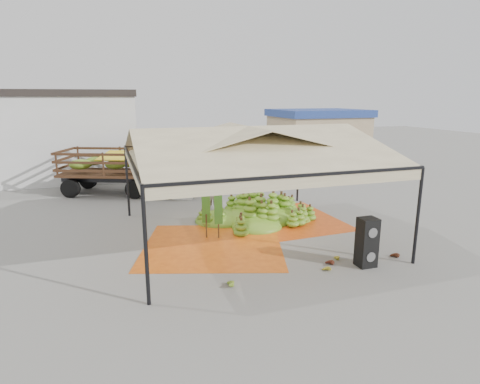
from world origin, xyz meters
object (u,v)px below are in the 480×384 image
object	(u,v)px
speaker_stack	(367,242)
truck_right	(257,157)
truck_left	(135,166)
banana_heap	(258,207)
vendor	(212,194)

from	to	relation	value
speaker_stack	truck_right	distance (m)	14.01
speaker_stack	truck_right	size ratio (longest dim) A/B	0.23
speaker_stack	truck_left	bearing A→B (deg)	116.70
banana_heap	truck_left	size ratio (longest dim) A/B	0.70
banana_heap	truck_left	world-z (taller)	truck_left
speaker_stack	truck_left	distance (m)	13.21
speaker_stack	vendor	distance (m)	7.71
banana_heap	truck_left	bearing A→B (deg)	125.03
truck_left	banana_heap	bearing A→B (deg)	-32.93
banana_heap	vendor	size ratio (longest dim) A/B	3.09
banana_heap	truck_right	world-z (taller)	truck_right
banana_heap	truck_right	xyz separation A→B (m)	(3.16, 8.47, 0.78)
truck_left	truck_right	size ratio (longest dim) A/B	1.11
vendor	speaker_stack	bearing A→B (deg)	133.17
vendor	banana_heap	bearing A→B (deg)	152.01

